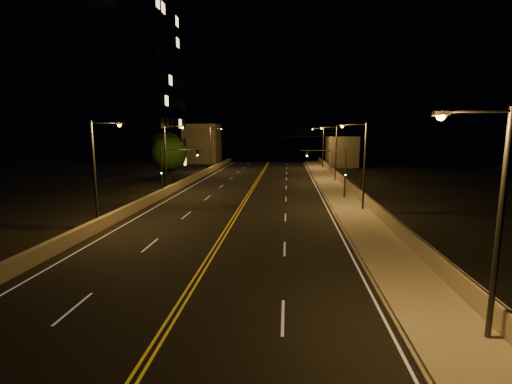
# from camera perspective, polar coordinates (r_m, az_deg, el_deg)

# --- Properties ---
(ground) EXTENTS (160.00, 160.00, 0.00)m
(ground) POSITION_cam_1_polar(r_m,az_deg,el_deg) (15.48, -13.97, -20.15)
(ground) COLOR black
(ground) RESTS_ON ground
(road) EXTENTS (18.00, 120.00, 0.02)m
(road) POSITION_cam_1_polar(r_m,az_deg,el_deg) (33.88, -3.09, -3.57)
(road) COLOR black
(road) RESTS_ON ground
(sidewalk) EXTENTS (3.60, 120.00, 0.30)m
(sidewalk) POSITION_cam_1_polar(r_m,az_deg,el_deg) (34.11, 15.22, -3.56)
(sidewalk) COLOR gray
(sidewalk) RESTS_ON ground
(curb) EXTENTS (0.14, 120.00, 0.15)m
(curb) POSITION_cam_1_polar(r_m,az_deg,el_deg) (33.83, 12.09, -3.67)
(curb) COLOR gray
(curb) RESTS_ON ground
(parapet_wall) EXTENTS (0.30, 120.00, 1.00)m
(parapet_wall) POSITION_cam_1_polar(r_m,az_deg,el_deg) (34.31, 17.98, -2.50)
(parapet_wall) COLOR gray
(parapet_wall) RESTS_ON sidewalk
(jersey_barrier) EXTENTS (0.45, 120.00, 0.95)m
(jersey_barrier) POSITION_cam_1_polar(r_m,az_deg,el_deg) (36.42, -18.53, -2.39)
(jersey_barrier) COLOR gray
(jersey_barrier) RESTS_ON ground
(distant_building_right) EXTENTS (6.00, 10.00, 6.51)m
(distant_building_right) POSITION_cam_1_polar(r_m,az_deg,el_deg) (84.36, 13.01, 6.13)
(distant_building_right) COLOR slate
(distant_building_right) RESTS_ON ground
(distant_building_left) EXTENTS (8.00, 8.00, 9.33)m
(distant_building_left) POSITION_cam_1_polar(r_m,az_deg,el_deg) (91.42, -8.26, 7.38)
(distant_building_left) COLOR slate
(distant_building_left) RESTS_ON ground
(parapet_rail) EXTENTS (0.06, 120.00, 0.06)m
(parapet_rail) POSITION_cam_1_polar(r_m,az_deg,el_deg) (34.21, 18.02, -1.63)
(parapet_rail) COLOR black
(parapet_rail) RESTS_ON parapet_wall
(lane_markings) EXTENTS (17.32, 116.00, 0.00)m
(lane_markings) POSITION_cam_1_polar(r_m,az_deg,el_deg) (33.81, -3.11, -3.58)
(lane_markings) COLOR silver
(lane_markings) RESTS_ON road
(streetlight_0) EXTENTS (2.55, 0.28, 8.35)m
(streetlight_0) POSITION_cam_1_polar(r_m,az_deg,el_deg) (14.82, 32.52, -2.57)
(streetlight_0) COLOR #2D2D33
(streetlight_0) RESTS_ON ground
(streetlight_1) EXTENTS (2.55, 0.28, 8.35)m
(streetlight_1) POSITION_cam_1_polar(r_m,az_deg,el_deg) (35.97, 15.94, 4.67)
(streetlight_1) COLOR #2D2D33
(streetlight_1) RESTS_ON ground
(streetlight_2) EXTENTS (2.55, 0.28, 8.35)m
(streetlight_2) POSITION_cam_1_polar(r_m,az_deg,el_deg) (56.47, 11.92, 6.37)
(streetlight_2) COLOR #2D2D33
(streetlight_2) RESTS_ON ground
(streetlight_3) EXTENTS (2.55, 0.28, 8.35)m
(streetlight_3) POSITION_cam_1_polar(r_m,az_deg,el_deg) (76.27, 10.10, 7.13)
(streetlight_3) COLOR #2D2D33
(streetlight_3) RESTS_ON ground
(streetlight_4) EXTENTS (2.55, 0.28, 8.35)m
(streetlight_4) POSITION_cam_1_polar(r_m,az_deg,el_deg) (30.95, -23.16, 3.59)
(streetlight_4) COLOR #2D2D33
(streetlight_4) RESTS_ON ground
(streetlight_5) EXTENTS (2.55, 0.28, 8.35)m
(streetlight_5) POSITION_cam_1_polar(r_m,az_deg,el_deg) (46.47, -13.42, 5.73)
(streetlight_5) COLOR #2D2D33
(streetlight_5) RESTS_ON ground
(streetlight_6) EXTENTS (2.55, 0.28, 8.35)m
(streetlight_6) POSITION_cam_1_polar(r_m,az_deg,el_deg) (72.11, -6.82, 7.09)
(streetlight_6) COLOR #2D2D33
(streetlight_6) RESTS_ON ground
(traffic_signal_right) EXTENTS (5.11, 0.31, 5.69)m
(traffic_signal_right) POSITION_cam_1_polar(r_m,az_deg,el_deg) (41.94, 12.17, 3.73)
(traffic_signal_right) COLOR #2D2D33
(traffic_signal_right) RESTS_ON ground
(traffic_signal_left) EXTENTS (5.11, 0.31, 5.69)m
(traffic_signal_left) POSITION_cam_1_polar(r_m,az_deg,el_deg) (43.69, -13.01, 3.92)
(traffic_signal_left) COLOR #2D2D33
(traffic_signal_left) RESTS_ON ground
(overhead_wires) EXTENTS (22.00, 0.03, 0.83)m
(overhead_wires) POSITION_cam_1_polar(r_m,az_deg,el_deg) (42.47, -1.40, 9.09)
(overhead_wires) COLOR black
(building_tower) EXTENTS (24.00, 15.00, 29.45)m
(building_tower) POSITION_cam_1_polar(r_m,az_deg,el_deg) (70.35, -22.29, 14.00)
(building_tower) COLOR slate
(building_tower) RESTS_ON ground
(tree_0) EXTENTS (5.09, 5.09, 6.90)m
(tree_0) POSITION_cam_1_polar(r_m,az_deg,el_deg) (54.99, -13.30, 5.70)
(tree_0) COLOR black
(tree_0) RESTS_ON ground
(tree_1) EXTENTS (5.53, 5.53, 7.50)m
(tree_1) POSITION_cam_1_polar(r_m,az_deg,el_deg) (62.51, -13.68, 6.44)
(tree_1) COLOR black
(tree_1) RESTS_ON ground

